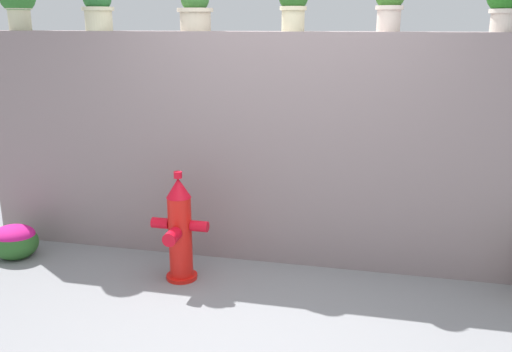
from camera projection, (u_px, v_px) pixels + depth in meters
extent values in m
plane|color=gray|center=(253.00, 335.00, 3.57)|extent=(24.00, 24.00, 0.00)
cube|color=gray|center=(287.00, 150.00, 4.51)|extent=(5.39, 0.30, 1.90)
cylinder|color=beige|center=(20.00, 18.00, 4.75)|extent=(0.19, 0.19, 0.20)
cylinder|color=beige|center=(18.00, 8.00, 4.73)|extent=(0.22, 0.22, 0.03)
cylinder|color=beige|center=(99.00, 19.00, 4.54)|extent=(0.22, 0.22, 0.19)
cylinder|color=beige|center=(98.00, 9.00, 4.51)|extent=(0.26, 0.26, 0.03)
cylinder|color=beige|center=(195.00, 20.00, 4.42)|extent=(0.25, 0.25, 0.18)
cylinder|color=beige|center=(195.00, 10.00, 4.40)|extent=(0.29, 0.29, 0.03)
cylinder|color=beige|center=(293.00, 19.00, 4.24)|extent=(0.18, 0.18, 0.19)
cylinder|color=beige|center=(293.00, 8.00, 4.22)|extent=(0.21, 0.21, 0.03)
cylinder|color=beige|center=(389.00, 19.00, 4.11)|extent=(0.18, 0.18, 0.19)
cylinder|color=beige|center=(389.00, 8.00, 4.09)|extent=(0.21, 0.21, 0.03)
cylinder|color=beige|center=(505.00, 20.00, 3.90)|extent=(0.20, 0.20, 0.16)
cylinder|color=beige|center=(506.00, 11.00, 3.88)|extent=(0.24, 0.24, 0.03)
cylinder|color=red|center=(182.00, 276.00, 4.36)|extent=(0.25, 0.25, 0.03)
cylinder|color=red|center=(180.00, 238.00, 4.27)|extent=(0.18, 0.18, 0.68)
cone|color=red|center=(178.00, 188.00, 4.16)|extent=(0.19, 0.19, 0.15)
cylinder|color=red|center=(178.00, 175.00, 4.13)|extent=(0.06, 0.06, 0.05)
cylinder|color=red|center=(161.00, 223.00, 4.27)|extent=(0.14, 0.08, 0.08)
cylinder|color=red|center=(199.00, 226.00, 4.21)|extent=(0.14, 0.08, 0.08)
cylinder|color=red|center=(172.00, 237.00, 4.09)|extent=(0.11, 0.15, 0.11)
ellipsoid|color=#285924|center=(15.00, 242.00, 4.73)|extent=(0.41, 0.37, 0.30)
ellipsoid|color=#BE166F|center=(14.00, 235.00, 4.71)|extent=(0.37, 0.33, 0.17)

